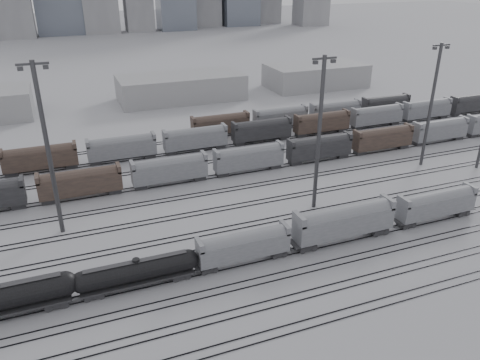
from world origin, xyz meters
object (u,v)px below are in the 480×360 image
object	(u,v)px
hopper_car_a	(244,245)
light_mast_c	(319,131)
hopper_car_c	(436,203)
hopper_car_b	(344,220)
tank_car_b	(137,271)

from	to	relation	value
hopper_car_a	light_mast_c	bearing A→B (deg)	32.61
hopper_car_a	hopper_car_c	distance (m)	35.23
hopper_car_a	light_mast_c	distance (m)	24.64
hopper_car_a	hopper_car_b	xyz separation A→B (m)	(16.91, 0.00, 0.63)
hopper_car_b	light_mast_c	distance (m)	15.98
hopper_car_a	light_mast_c	size ratio (longest dim) A/B	0.51
tank_car_b	hopper_car_a	xyz separation A→B (m)	(15.44, 0.00, 0.62)
hopper_car_c	light_mast_c	world-z (taller)	light_mast_c
hopper_car_c	hopper_car_b	bearing A→B (deg)	180.00
tank_car_b	light_mast_c	size ratio (longest dim) A/B	0.63
tank_car_b	hopper_car_b	xyz separation A→B (m)	(32.35, 0.00, 1.25)
hopper_car_a	hopper_car_b	distance (m)	16.92
hopper_car_a	hopper_car_c	bearing A→B (deg)	0.00
tank_car_b	hopper_car_a	world-z (taller)	hopper_car_a
hopper_car_b	hopper_car_c	bearing A→B (deg)	0.00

